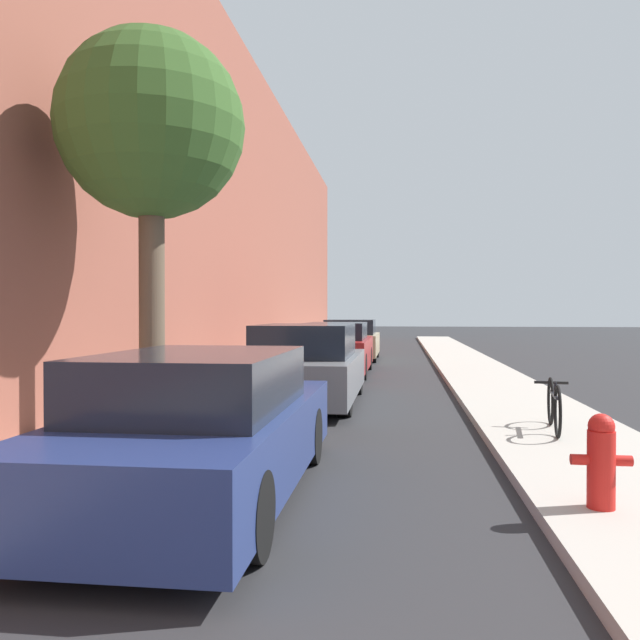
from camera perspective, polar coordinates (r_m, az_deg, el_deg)
The scene contains 11 objects.
ground_plane at distance 15.16m, azimuth 4.11°, elevation -5.64°, with size 120.00×120.00×0.00m, color #28282B.
sidewalk_left at distance 15.58m, azimuth -6.65°, elevation -5.25°, with size 2.00×52.00×0.12m.
sidewalk_right at distance 15.27m, azimuth 15.09°, elevation -5.39°, with size 2.00×52.00×0.12m.
building_facade_left at distance 16.20m, azimuth -11.42°, elevation 12.29°, with size 0.70×52.00×9.86m.
parked_car_navy at distance 5.83m, azimuth -10.50°, elevation -9.63°, with size 1.73×4.44×1.32m.
parked_car_grey at distance 11.56m, azimuth -1.21°, elevation -4.21°, with size 1.85×4.47×1.45m.
parked_car_red at distance 17.02m, azimuth 1.55°, elevation -2.65°, with size 1.73×4.63×1.40m.
parked_car_champagne at distance 22.25m, azimuth 2.80°, elevation -1.86°, with size 1.89×4.06×1.42m.
street_tree_near at distance 8.91m, azimuth -14.99°, elevation 16.27°, with size 2.45×2.45×5.23m.
fire_hydrant at distance 5.58m, azimuth 24.05°, elevation -11.44°, with size 0.46×0.21×0.75m.
bicycle at distance 8.85m, azimuth 20.37°, elevation -7.23°, with size 0.44×1.60×0.66m.
Camera 1 is at (0.82, 0.96, 1.67)m, focal length 35.43 mm.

